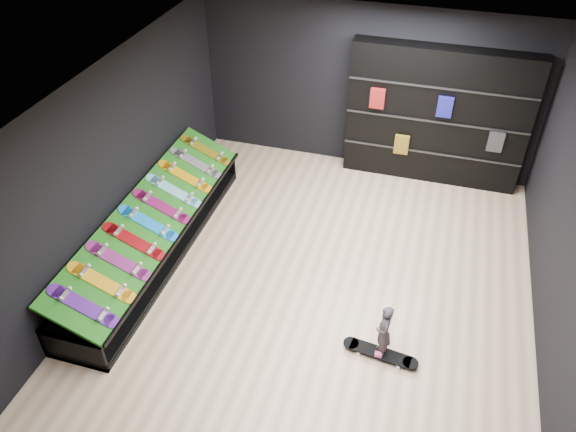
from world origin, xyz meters
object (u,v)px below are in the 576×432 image
(child, at_px, (382,340))
(display_rack, at_px, (156,239))
(floor_skateboard, at_px, (380,355))
(back_shelving, at_px, (437,117))

(child, bearing_deg, display_rack, -119.63)
(floor_skateboard, bearing_deg, back_shelving, 95.05)
(floor_skateboard, relative_size, child, 2.05)
(floor_skateboard, bearing_deg, child, 0.00)
(back_shelving, xyz_separation_m, child, (-0.17, -4.36, -0.90))
(display_rack, xyz_separation_m, back_shelving, (3.81, 3.32, 0.98))
(display_rack, height_order, floor_skateboard, display_rack)
(display_rack, xyz_separation_m, child, (3.64, -1.04, 0.08))
(display_rack, height_order, child, child)
(display_rack, distance_m, back_shelving, 5.14)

